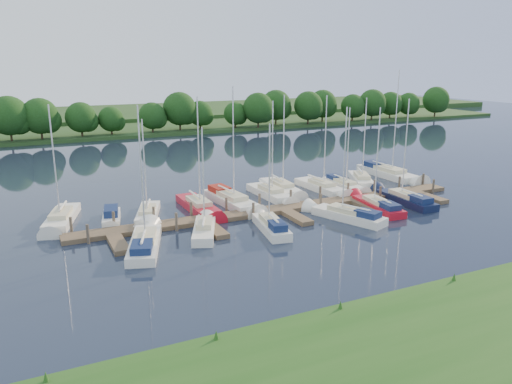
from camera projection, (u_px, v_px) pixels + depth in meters
name	position (u px, v px, depth m)	size (l,w,h in m)	color
ground	(327.00, 237.00, 41.05)	(260.00, 260.00, 0.00)	#192132
near_bank	(490.00, 324.00, 27.00)	(90.00, 10.00, 0.50)	#1F4E16
dock	(285.00, 211.00, 47.38)	(40.00, 6.00, 0.40)	brown
mooring_pilings	(279.00, 204.00, 48.27)	(38.24, 2.84, 2.00)	#473D33
far_shore	(134.00, 127.00, 106.52)	(180.00, 30.00, 0.60)	#1F3E18
distant_hill	(113.00, 114.00, 128.27)	(220.00, 40.00, 1.40)	#325324
treeline	(155.00, 115.00, 94.97)	(145.21, 10.10, 8.27)	#38281C
sailboat_n_0	(61.00, 220.00, 44.41)	(3.94, 8.63, 10.92)	white
motorboat	(111.00, 218.00, 44.88)	(2.33, 5.29, 1.55)	white
sailboat_n_2	(148.00, 215.00, 45.90)	(3.72, 7.41, 9.43)	white
sailboat_n_3	(199.00, 208.00, 48.07)	(2.22, 8.85, 11.30)	red
sailboat_n_4	(232.00, 201.00, 50.04)	(3.13, 9.64, 12.15)	white
sailboat_n_5	(271.00, 195.00, 52.81)	(2.23, 8.22, 10.56)	white
sailboat_n_6	(282.00, 189.00, 55.10)	(2.48, 8.63, 10.99)	white
sailboat_n_7	(322.00, 188.00, 55.48)	(2.54, 8.60, 10.89)	white
sailboat_n_8	(344.00, 185.00, 56.67)	(1.94, 7.43, 9.43)	white
sailboat_n_9	(362.00, 181.00, 58.69)	(4.76, 7.87, 10.44)	white
sailboat_n_10	(389.00, 174.00, 62.01)	(2.74, 10.63, 13.44)	white
sailboat_s_0	(145.00, 243.00, 38.63)	(4.36, 8.93, 11.31)	white
sailboat_s_1	(204.00, 230.00, 41.66)	(3.87, 6.99, 9.32)	white
sailboat_s_2	(271.00, 227.00, 42.46)	(2.72, 7.33, 9.49)	white
sailboat_s_3	(346.00, 216.00, 45.42)	(4.35, 8.16, 10.58)	white
sailboat_s_4	(377.00, 206.00, 48.56)	(2.63, 8.05, 10.20)	red
sailboat_s_5	(404.00, 200.00, 50.76)	(2.22, 8.50, 10.86)	#101937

